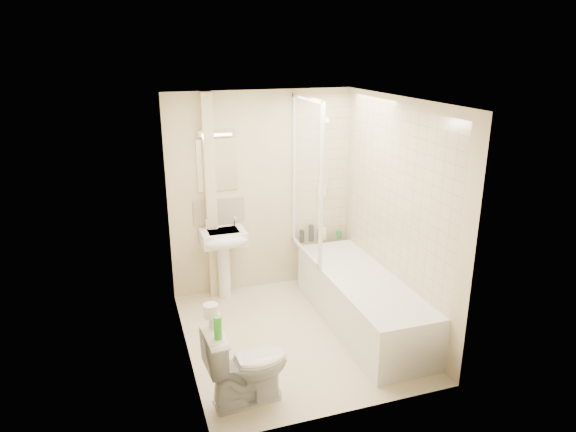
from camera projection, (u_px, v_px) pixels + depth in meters
name	position (u px, v px, depth m)	size (l,w,h in m)	color
floor	(295.00, 335.00, 5.34)	(2.50, 2.50, 0.00)	beige
wall_back	(262.00, 193.00, 6.09)	(2.20, 0.02, 2.40)	beige
wall_left	(181.00, 239.00, 4.64)	(0.02, 2.50, 2.40)	beige
wall_right	(397.00, 215.00, 5.29)	(0.02, 2.50, 2.40)	beige
ceiling	(297.00, 100.00, 4.59)	(2.20, 2.50, 0.02)	white
tile_back	(321.00, 170.00, 6.23)	(0.70, 0.01, 1.75)	beige
tile_right	(397.00, 194.00, 5.22)	(0.01, 2.10, 1.75)	beige
pipe_boxing	(211.00, 199.00, 5.85)	(0.12, 0.12, 2.40)	beige
splashback	(219.00, 211.00, 5.98)	(0.60, 0.01, 0.30)	beige
mirror	(217.00, 165.00, 5.81)	(0.46, 0.01, 0.60)	white
strip_light	(216.00, 133.00, 5.67)	(0.42, 0.07, 0.07)	silver
bathtub	(362.00, 299.00, 5.48)	(0.70, 2.10, 0.55)	white
shower_screen	(307.00, 179.00, 5.72)	(0.04, 0.92, 1.80)	white
shower_fixture	(323.00, 161.00, 6.15)	(0.10, 0.16, 0.99)	white
pedestal_sink	(224.00, 246.00, 5.89)	(0.50, 0.47, 0.97)	white
bottle_black_a	(302.00, 236.00, 6.33)	(0.06, 0.06, 0.15)	black
bottle_white_a	(311.00, 235.00, 6.37)	(0.06, 0.06, 0.16)	white
bottle_black_b	(311.00, 233.00, 6.36)	(0.07, 0.07, 0.21)	black
bottle_blue	(319.00, 235.00, 6.40)	(0.05, 0.05, 0.14)	#11184E
bottle_cream	(324.00, 234.00, 6.42)	(0.07, 0.07, 0.15)	#F8EABF
bottle_green	(339.00, 234.00, 6.49)	(0.06, 0.06, 0.09)	green
toilet	(247.00, 364.00, 4.25)	(0.72, 0.45, 0.70)	white
toilet_roll_lower	(215.00, 320.00, 4.15)	(0.10, 0.10, 0.10)	white
toilet_roll_upper	(211.00, 311.00, 4.09)	(0.12, 0.12, 0.11)	white
green_bottle	(218.00, 328.00, 3.95)	(0.06, 0.06, 0.19)	green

